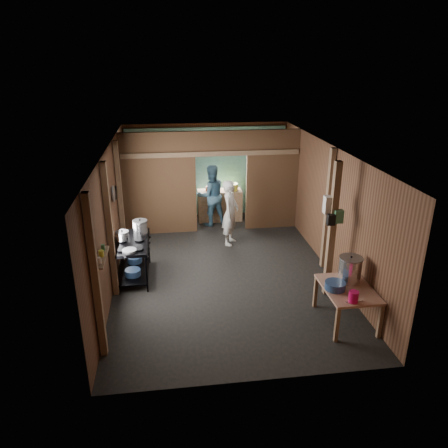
{
  "coord_description": "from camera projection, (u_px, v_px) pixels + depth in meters",
  "views": [
    {
      "loc": [
        -1.06,
        -8.19,
        4.26
      ],
      "look_at": [
        0.0,
        -0.2,
        1.1
      ],
      "focal_mm": 34.16,
      "sensor_mm": 36.0,
      "label": 1
    }
  ],
  "objects": [
    {
      "name": "bag_white",
      "position": [
        330.0,
        205.0,
        7.69
      ],
      "size": [
        0.22,
        0.15,
        0.32
      ],
      "primitive_type": "cube",
      "color": "silver",
      "rests_on": "post_free"
    },
    {
      "name": "prep_table",
      "position": [
        346.0,
        305.0,
        7.26
      ],
      "size": [
        0.81,
        1.11,
        0.66
      ],
      "primitive_type": null,
      "color": "tan",
      "rests_on": "floor"
    },
    {
      "name": "post_left_b",
      "position": [
        110.0,
        231.0,
        7.76
      ],
      "size": [
        0.1,
        0.12,
        2.6
      ],
      "primitive_type": "cube",
      "color": "#9C7859",
      "rests_on": "floor"
    },
    {
      "name": "jar_white",
      "position": [
        99.0,
        261.0,
        6.28
      ],
      "size": [
        0.07,
        0.07,
        0.1
      ],
      "primitive_type": "cylinder",
      "color": "silver",
      "rests_on": "wall_shelf"
    },
    {
      "name": "knife",
      "position": [
        354.0,
        301.0,
        6.74
      ],
      "size": [
        0.3,
        0.05,
        0.01
      ],
      "primitive_type": "cube",
      "rotation": [
        0.0,
        0.0,
        0.06
      ],
      "color": "silver",
      "rests_on": "prep_table"
    },
    {
      "name": "blue_tub_back",
      "position": [
        135.0,
        259.0,
        9.13
      ],
      "size": [
        0.32,
        0.32,
        0.13
      ],
      "primitive_type": "cylinder",
      "color": "navy",
      "rests_on": "gas_range"
    },
    {
      "name": "wall_front",
      "position": [
        257.0,
        301.0,
        5.54
      ],
      "size": [
        4.5,
        0.0,
        2.6
      ],
      "primitive_type": "cube",
      "color": "brown",
      "rests_on": "ground"
    },
    {
      "name": "bag_green",
      "position": [
        338.0,
        216.0,
        7.64
      ],
      "size": [
        0.16,
        0.12,
        0.24
      ],
      "primitive_type": "cube",
      "color": "#3E7B51",
      "rests_on": "post_free"
    },
    {
      "name": "blue_tub_front",
      "position": [
        133.0,
        272.0,
        8.57
      ],
      "size": [
        0.31,
        0.31,
        0.13
      ],
      "primitive_type": "cylinder",
      "color": "navy",
      "rests_on": "gas_range"
    },
    {
      "name": "cook",
      "position": [
        230.0,
        213.0,
        10.18
      ],
      "size": [
        0.59,
        0.69,
        1.59
      ],
      "primitive_type": "imported",
      "rotation": [
        0.0,
        0.0,
        1.14
      ],
      "color": "beige",
      "rests_on": "floor"
    },
    {
      "name": "gas_range",
      "position": [
        133.0,
        260.0,
        8.7
      ],
      "size": [
        0.71,
        1.39,
        0.82
      ],
      "primitive_type": null,
      "color": "black",
      "rests_on": "floor"
    },
    {
      "name": "jar_green",
      "position": [
        103.0,
        248.0,
        6.71
      ],
      "size": [
        0.06,
        0.06,
        0.1
      ],
      "primitive_type": "cylinder",
      "color": "#3E7B51",
      "rests_on": "wall_shelf"
    },
    {
      "name": "yellow_tub",
      "position": [
        232.0,
        187.0,
        11.7
      ],
      "size": [
        0.33,
        0.33,
        0.18
      ],
      "primitive_type": "cylinder",
      "color": "yellow",
      "rests_on": "back_counter"
    },
    {
      "name": "back_counter",
      "position": [
        220.0,
        205.0,
        11.85
      ],
      "size": [
        1.2,
        0.5,
        0.85
      ],
      "primitive_type": "cube",
      "color": "#9C7859",
      "rests_on": "floor"
    },
    {
      "name": "partition_right",
      "position": [
        272.0,
        180.0,
        10.99
      ],
      "size": [
        1.35,
        0.1,
        2.6
      ],
      "primitive_type": "cube",
      "color": "#49361C",
      "rests_on": "floor"
    },
    {
      "name": "stove_pot_med",
      "position": [
        122.0,
        237.0,
        8.53
      ],
      "size": [
        0.3,
        0.3,
        0.23
      ],
      "primitive_type": null,
      "rotation": [
        0.0,
        0.0,
        0.17
      ],
      "color": "silver",
      "rests_on": "gas_range"
    },
    {
      "name": "ceiling",
      "position": [
        223.0,
        149.0,
        8.3
      ],
      "size": [
        4.5,
        7.0,
        0.0
      ],
      "primitive_type": "cube",
      "color": "#363430",
      "rests_on": "ground"
    },
    {
      "name": "wall_left",
      "position": [
        111.0,
        216.0,
        8.49
      ],
      "size": [
        0.0,
        7.0,
        2.6
      ],
      "primitive_type": "cube",
      "color": "brown",
      "rests_on": "ground"
    },
    {
      "name": "frying_pan",
      "position": [
        129.0,
        251.0,
        8.08
      ],
      "size": [
        0.4,
        0.55,
        0.06
      ],
      "primitive_type": null,
      "rotation": [
        0.0,
        0.0,
        0.29
      ],
      "color": "gray",
      "rests_on": "gas_range"
    },
    {
      "name": "post_left_a",
      "position": [
        96.0,
        279.0,
        6.1
      ],
      "size": [
        0.1,
        0.12,
        2.6
      ],
      "primitive_type": "cube",
      "color": "#9C7859",
      "rests_on": "floor"
    },
    {
      "name": "pink_bucket",
      "position": [
        354.0,
        297.0,
        6.7
      ],
      "size": [
        0.18,
        0.18,
        0.19
      ],
      "primitive_type": "cylinder",
      "rotation": [
        0.0,
        0.0,
        0.16
      ],
      "color": "#C20B4D",
      "rests_on": "prep_table"
    },
    {
      "name": "wall_shelf",
      "position": [
        102.0,
        257.0,
        6.53
      ],
      "size": [
        0.14,
        0.8,
        0.03
      ],
      "primitive_type": "cube",
      "color": "#9C7859",
      "rests_on": "wall_left"
    },
    {
      "name": "post_right",
      "position": [
        328.0,
        210.0,
        8.85
      ],
      "size": [
        0.1,
        0.12,
        2.6
      ],
      "primitive_type": "cube",
      "color": "#9C7859",
      "rests_on": "floor"
    },
    {
      "name": "wall_clock",
      "position": [
        216.0,
        149.0,
        11.72
      ],
      "size": [
        0.2,
        0.03,
        0.2
      ],
      "primitive_type": "cylinder",
      "rotation": [
        1.57,
        0.0,
        0.0
      ],
      "color": "silver",
      "rests_on": "wall_back"
    },
    {
      "name": "stock_pot",
      "position": [
        350.0,
        270.0,
        7.28
      ],
      "size": [
        0.53,
        0.53,
        0.47
      ],
      "primitive_type": null,
      "rotation": [
        0.0,
        0.0,
        0.43
      ],
      "color": "silver",
      "rests_on": "prep_table"
    },
    {
      "name": "post_left_c",
      "position": [
        120.0,
        198.0,
        9.61
      ],
      "size": [
        0.1,
        0.12,
        2.6
      ],
      "primitive_type": "cube",
      "color": "#9C7859",
      "rests_on": "floor"
    },
    {
      "name": "pan_lid_small",
      "position": [
        116.0,
        193.0,
        9.15
      ],
      "size": [
        0.03,
        0.3,
        0.3
      ],
      "primitive_type": "cylinder",
      "rotation": [
        0.0,
        1.57,
        0.0
      ],
      "color": "black",
      "rests_on": "wall_left"
    },
    {
      "name": "worker_back",
      "position": [
        211.0,
        195.0,
        11.36
      ],
      "size": [
        0.93,
        0.8,
        1.65
      ],
      "primitive_type": "imported",
      "rotation": [
        0.0,
        0.0,
        3.39
      ],
      "color": "#3E667C",
      "rests_on": "floor"
    },
    {
      "name": "wall_right",
      "position": [
        328.0,
        207.0,
        9.05
      ],
      "size": [
        0.0,
        7.0,
        2.6
      ],
      "primitive_type": "cube",
      "color": "brown",
      "rests_on": "ground"
    },
    {
      "name": "turquoise_panel",
      "position": [
        207.0,
        172.0,
        11.96
      ],
      "size": [
        4.4,
        0.06,
        2.5
      ],
      "primitive_type": "cube",
      "color": "#6BAEAB",
      "rests_on": "wall_back"
    },
    {
      "name": "stove_pot_large",
      "position": [
        140.0,
        228.0,
        8.86
      ],
      "size": [
        0.36,
        0.36,
        0.32
      ],
      "primitive_type": null,
      "rotation": [
        0.0,
        0.0,
        -0.17
      ],
      "color": "silver",
      "rests_on": "gas_range"
    },
    {
      "name": "jar_yellow",
      "position": [
        101.0,
        254.0,
        6.51
      ],
      "size": [
        0.08,
        0.08,
        0.1
      ],
      "primitive_type": "cylinder",
      "color": "yellow",
      "rests_on": "wall_shelf"
    },
    {
      "name": "pan_lid_big",
      "position": [
        114.0,
        194.0,
        8.74
      ],
      "size": [
        0.03,
        0.34,
        0.34
      ],
      "primitive_type": "cylinder",
      "rotation": [
        0.0,
        1.57,
        0.0
      ],
      "color": "gray",
      "rests_on": "wall_left"
    },
    {
      "name": "partition_left",
      "position": [
        159.0,
        184.0,
        10.64
      ],
      "size": [
        1.85,
        0.1,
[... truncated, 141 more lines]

